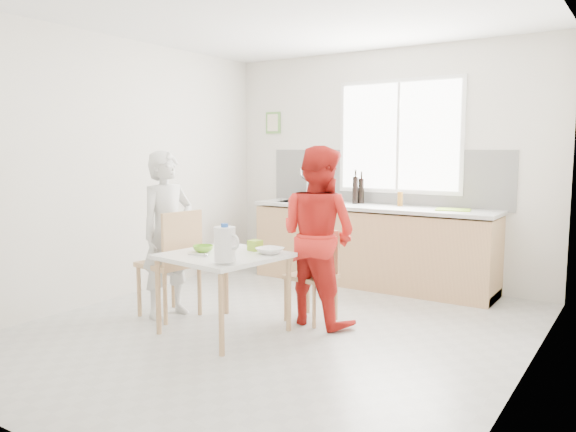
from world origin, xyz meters
name	(u,v)px	position (x,y,z in m)	size (l,w,h in m)	color
ground	(274,330)	(0.00, 0.00, 0.00)	(4.50, 4.50, 0.00)	#B7B7B2
room_shell	(274,139)	(0.00, 0.00, 1.64)	(4.50, 4.50, 4.50)	silver
window	(399,137)	(0.20, 2.23, 1.70)	(1.50, 0.06, 1.30)	white
backsplash	(382,178)	(0.00, 2.24, 1.23)	(3.00, 0.02, 0.65)	white
picture_frame	(273,123)	(-1.55, 2.23, 1.90)	(0.22, 0.03, 0.28)	#619945
kitchen_counter	(370,249)	(0.00, 1.95, 0.42)	(2.84, 0.64, 1.37)	tan
dining_table	(224,262)	(-0.32, -0.28, 0.61)	(0.99, 0.99, 0.68)	white
chair_left	(174,259)	(-0.99, -0.20, 0.55)	(0.52, 0.52, 1.00)	tan
chair_far	(315,270)	(0.13, 0.48, 0.45)	(0.43, 0.43, 0.83)	tan
person_white	(168,234)	(-1.07, -0.18, 0.77)	(0.56, 0.37, 1.54)	silver
person_red	(318,235)	(0.20, 0.40, 0.79)	(0.77, 0.60, 1.59)	red
bowl_green	(203,249)	(-0.53, -0.31, 0.71)	(0.17, 0.17, 0.05)	#74C02C
bowl_white	(270,251)	(0.01, -0.07, 0.71)	(0.22, 0.22, 0.05)	white
milk_jug	(225,244)	(-0.04, -0.60, 0.84)	(0.23, 0.16, 0.29)	white
green_box	(255,245)	(-0.19, -0.02, 0.73)	(0.10, 0.10, 0.09)	#8BBD2B
spoon	(197,255)	(-0.43, -0.49, 0.69)	(0.01, 0.01, 0.16)	#A5A5AA
cutting_board	(453,210)	(0.93, 1.97, 0.93)	(0.35, 0.25, 0.01)	#9AD531
wine_bottle_a	(355,190)	(-0.26, 2.06, 1.08)	(0.07, 0.07, 0.32)	black
wine_bottle_b	(361,191)	(-0.20, 2.11, 1.07)	(0.07, 0.07, 0.30)	black
jar_amber	(400,199)	(0.30, 2.06, 1.00)	(0.06, 0.06, 0.16)	#946020
soap_bottle	(318,193)	(-0.81, 2.15, 1.02)	(0.09, 0.09, 0.19)	#999999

